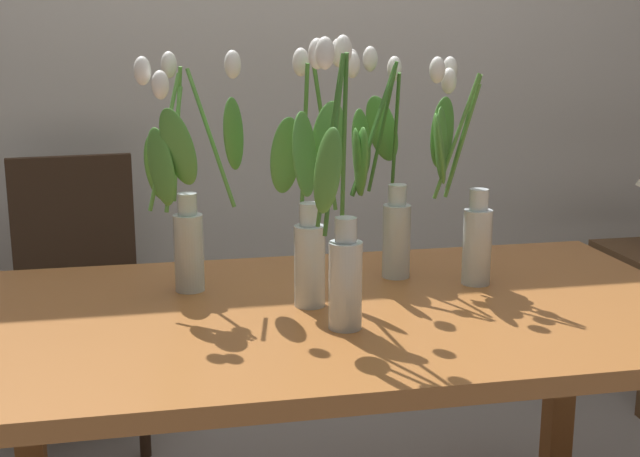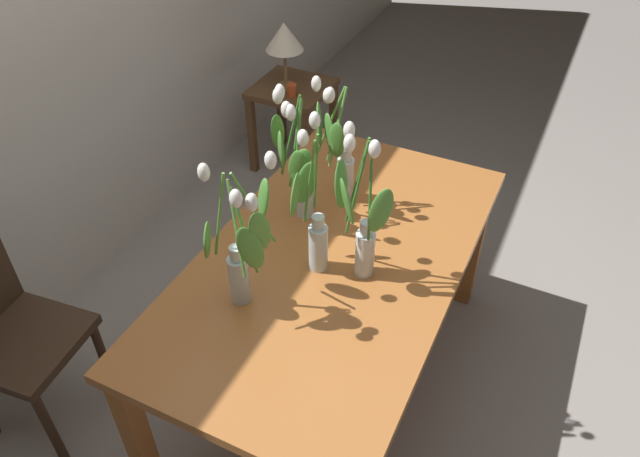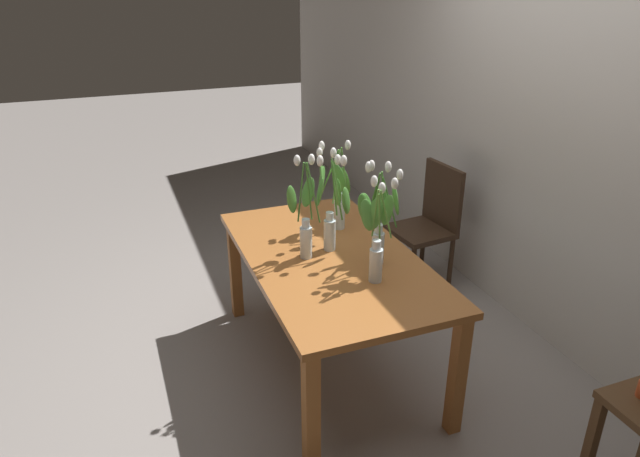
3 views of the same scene
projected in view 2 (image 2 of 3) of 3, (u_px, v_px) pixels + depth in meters
The scene contains 11 objects.
ground_plane at pixel (331, 379), 2.68m from camera, with size 18.00×18.00×0.00m, color gray.
dining_table at pixel (333, 274), 2.27m from camera, with size 1.60×0.90×0.74m.
tulip_vase_0 at pixel (362, 226), 1.99m from camera, with size 0.14×0.23×0.58m.
tulip_vase_1 at pixel (241, 250), 1.89m from camera, with size 0.25×0.24×0.55m.
tulip_vase_2 at pixel (313, 224), 2.06m from camera, with size 0.18×0.16×0.57m.
tulip_vase_3 at pixel (338, 156), 2.33m from camera, with size 0.17×0.18×0.53m.
tulip_vase_4 at pixel (297, 170), 2.23m from camera, with size 0.18×0.22×0.55m.
dining_chair at pixel (1, 324), 2.25m from camera, with size 0.44×0.44×0.93m.
side_table at pixel (293, 103), 3.73m from camera, with size 0.44×0.44×0.55m.
table_lamp at pixel (284, 38), 3.44m from camera, with size 0.22×0.22×0.40m.
pillar_candle at pixel (292, 90), 3.53m from camera, with size 0.06×0.06×0.07m, color #CC4C23.
Camera 2 is at (-1.49, -0.66, 2.24)m, focal length 34.09 mm.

